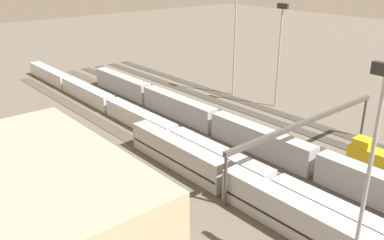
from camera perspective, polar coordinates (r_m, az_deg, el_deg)
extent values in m
plane|color=#60594F|center=(85.57, 5.09, -1.85)|extent=(400.00, 400.00, 0.00)
cube|color=#3D3833|center=(97.99, 12.33, 0.83)|extent=(140.00, 2.80, 0.12)
cube|color=#3D3833|center=(94.27, 10.45, 0.14)|extent=(140.00, 2.80, 0.12)
cube|color=#3D3833|center=(90.67, 8.43, -0.60)|extent=(140.00, 2.80, 0.12)
cube|color=#3D3833|center=(87.22, 6.25, -1.39)|extent=(140.00, 2.80, 0.12)
cube|color=#4C443D|center=(83.91, 3.88, -2.25)|extent=(140.00, 2.80, 0.12)
cube|color=#3D3833|center=(80.78, 1.33, -3.18)|extent=(140.00, 2.80, 0.12)
cube|color=#4C443D|center=(77.85, -1.43, -4.17)|extent=(140.00, 2.80, 0.12)
cube|color=#4C443D|center=(75.14, -4.41, -5.22)|extent=(140.00, 2.80, 0.12)
cube|color=silver|center=(57.99, 20.88, -13.22)|extent=(23.00, 3.00, 3.80)
cube|color=silver|center=(70.36, 3.63, -5.35)|extent=(23.00, 3.00, 3.80)
cube|color=silver|center=(87.81, -7.35, 0.10)|extent=(23.00, 3.00, 3.80)
cube|color=silver|center=(107.90, -14.47, 3.64)|extent=(23.00, 3.00, 3.80)
cube|color=silver|center=(129.40, -19.32, 6.01)|extent=(23.00, 3.00, 3.80)
cube|color=#A8AAB2|center=(56.05, 13.83, -12.88)|extent=(23.00, 3.00, 5.00)
cube|color=black|center=(56.42, 13.77, -13.44)|extent=(22.40, 3.06, 0.36)
cube|color=#A8AAB2|center=(70.52, -2.13, -4.71)|extent=(23.00, 3.00, 5.00)
cube|color=black|center=(70.73, -2.12, -5.05)|extent=(22.40, 3.06, 0.36)
cube|color=gold|center=(76.20, 24.59, -5.29)|extent=(10.00, 3.00, 3.60)
cube|color=gold|center=(76.30, 22.88, -2.91)|extent=(3.00, 2.70, 1.40)
cube|color=#A8AAB2|center=(76.32, 9.49, -2.90)|extent=(23.00, 3.00, 5.00)
cube|color=#A8AAB2|center=(92.45, -1.93, 1.76)|extent=(23.00, 3.00, 5.00)
cube|color=#A8AAB2|center=(111.54, -9.73, 4.91)|extent=(23.00, 3.00, 5.00)
cylinder|color=#9EA0A5|center=(107.83, 5.99, 10.35)|extent=(0.44, 0.44, 26.47)
cylinder|color=#9EA0A5|center=(45.68, 23.17, -8.90)|extent=(0.44, 0.44, 23.77)
cylinder|color=#9EA0A5|center=(100.18, 12.03, 8.28)|extent=(0.44, 0.44, 23.48)
cube|color=#262628|center=(98.23, 12.60, 15.31)|extent=(2.80, 0.70, 1.20)
cylinder|color=#4C4742|center=(89.24, 22.87, 0.24)|extent=(0.50, 0.50, 8.00)
cylinder|color=#4C4742|center=(59.43, 4.71, -8.58)|extent=(0.50, 0.50, 8.00)
cube|color=#4C4742|center=(71.57, 16.02, -0.12)|extent=(0.70, 40.00, 0.80)
cube|color=tan|center=(59.67, -20.11, -9.23)|extent=(37.98, 20.15, 9.07)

